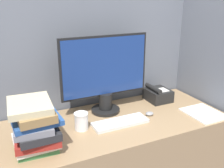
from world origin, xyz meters
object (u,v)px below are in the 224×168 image
Objects in this scene: keyboard at (120,122)px; book_stack at (35,126)px; monitor at (105,75)px; desk_telephone at (158,94)px; coffee_cup at (81,121)px; mouse at (150,114)px.

keyboard is 0.55m from book_stack.
monitor is 2.16× the size of book_stack.
desk_telephone is (0.44, 0.00, -0.22)m from monitor.
book_stack is at bearing -162.49° from coffee_cup.
book_stack reaches higher than desk_telephone.
book_stack is (-0.52, -0.26, -0.13)m from monitor.
mouse is at bearing -37.76° from monitor.
keyboard is at bearing -87.83° from monitor.
book_stack reaches higher than mouse.
desk_telephone is at bearing 14.56° from coffee_cup.
coffee_cup reaches higher than mouse.
monitor reaches higher than book_stack.
mouse is (0.25, -0.19, -0.25)m from monitor.
keyboard is (0.01, -0.22, -0.25)m from monitor.
coffee_cup is 0.70m from desk_telephone.
keyboard is 1.95× the size of desk_telephone.
coffee_cup reaches higher than keyboard.
keyboard is 0.49m from desk_telephone.
monitor is at bearing 26.69° from book_stack.
keyboard is 0.25m from coffee_cup.
coffee_cup is 0.31m from book_stack.
monitor reaches higher than mouse.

